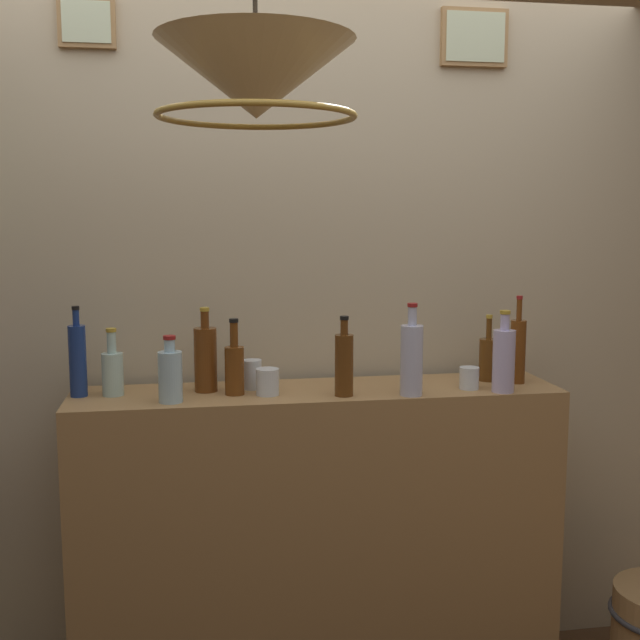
% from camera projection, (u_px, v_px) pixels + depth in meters
% --- Properties ---
extents(panelled_rear_partition, '(3.42, 0.15, 2.73)m').
position_uv_depth(panelled_rear_partition, '(306.00, 290.00, 2.91)').
color(panelled_rear_partition, '#BCAD8E').
rests_on(panelled_rear_partition, ground).
extents(bar_shelf_unit, '(1.69, 0.37, 1.12)m').
position_uv_depth(bar_shelf_unit, '(318.00, 543.00, 2.78)').
color(bar_shelf_unit, '#9E7547').
rests_on(bar_shelf_unit, ground).
extents(liquor_bottle_whiskey, '(0.06, 0.06, 0.32)m').
position_uv_depth(liquor_bottle_whiskey, '(518.00, 350.00, 2.79)').
color(liquor_bottle_whiskey, brown).
rests_on(liquor_bottle_whiskey, bar_shelf_unit).
extents(liquor_bottle_tequila, '(0.07, 0.07, 0.24)m').
position_uv_depth(liquor_bottle_tequila, '(488.00, 358.00, 2.83)').
color(liquor_bottle_tequila, '#5C3512').
rests_on(liquor_bottle_tequila, bar_shelf_unit).
extents(liquor_bottle_vodka, '(0.06, 0.06, 0.30)m').
position_uv_depth(liquor_bottle_vodka, '(78.00, 359.00, 2.58)').
color(liquor_bottle_vodka, navy).
rests_on(liquor_bottle_vodka, bar_shelf_unit).
extents(liquor_bottle_rum, '(0.08, 0.08, 0.22)m').
position_uv_depth(liquor_bottle_rum, '(170.00, 375.00, 2.51)').
color(liquor_bottle_rum, '#A8CBDB').
rests_on(liquor_bottle_rum, bar_shelf_unit).
extents(liquor_bottle_gin, '(0.08, 0.08, 0.28)m').
position_uv_depth(liquor_bottle_gin, '(504.00, 359.00, 2.65)').
color(liquor_bottle_gin, silver).
rests_on(liquor_bottle_gin, bar_shelf_unit).
extents(liquor_bottle_amaro, '(0.06, 0.06, 0.27)m').
position_uv_depth(liquor_bottle_amaro, '(344.00, 363.00, 2.59)').
color(liquor_bottle_amaro, '#593212').
rests_on(liquor_bottle_amaro, bar_shelf_unit).
extents(liquor_bottle_sherry, '(0.07, 0.07, 0.23)m').
position_uv_depth(liquor_bottle_sherry, '(113.00, 371.00, 2.60)').
color(liquor_bottle_sherry, '#AFCEC5').
rests_on(liquor_bottle_sherry, bar_shelf_unit).
extents(liquor_bottle_vermouth, '(0.08, 0.08, 0.31)m').
position_uv_depth(liquor_bottle_vermouth, '(412.00, 358.00, 2.60)').
color(liquor_bottle_vermouth, silver).
rests_on(liquor_bottle_vermouth, bar_shelf_unit).
extents(liquor_bottle_mezcal, '(0.08, 0.08, 0.29)m').
position_uv_depth(liquor_bottle_mezcal, '(206.00, 358.00, 2.66)').
color(liquor_bottle_mezcal, '#613313').
rests_on(liquor_bottle_mezcal, bar_shelf_unit).
extents(liquor_bottle_scotch, '(0.07, 0.07, 0.26)m').
position_uv_depth(liquor_bottle_scotch, '(234.00, 367.00, 2.61)').
color(liquor_bottle_scotch, brown).
rests_on(liquor_bottle_scotch, bar_shelf_unit).
extents(glass_tumbler_rocks, '(0.07, 0.07, 0.10)m').
position_uv_depth(glass_tumbler_rocks, '(252.00, 374.00, 2.70)').
color(glass_tumbler_rocks, silver).
rests_on(glass_tumbler_rocks, bar_shelf_unit).
extents(glass_tumbler_highball, '(0.07, 0.07, 0.08)m').
position_uv_depth(glass_tumbler_highball, '(469.00, 378.00, 2.70)').
color(glass_tumbler_highball, silver).
rests_on(glass_tumbler_highball, bar_shelf_unit).
extents(glass_tumbler_shot, '(0.08, 0.08, 0.09)m').
position_uv_depth(glass_tumbler_shot, '(268.00, 382.00, 2.61)').
color(glass_tumbler_shot, silver).
rests_on(glass_tumbler_shot, bar_shelf_unit).
extents(pendant_lamp, '(0.50, 0.50, 0.54)m').
position_uv_depth(pendant_lamp, '(256.00, 82.00, 1.89)').
color(pendant_lamp, beige).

